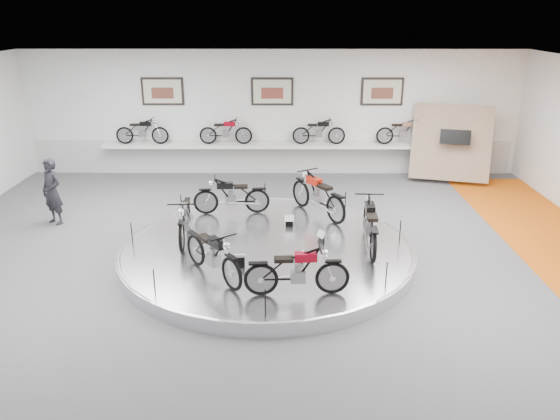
{
  "coord_description": "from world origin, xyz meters",
  "views": [
    {
      "loc": [
        0.35,
        -10.63,
        5.13
      ],
      "look_at": [
        0.28,
        0.6,
        1.01
      ],
      "focal_mm": 35.0,
      "sensor_mm": 36.0,
      "label": 1
    }
  ],
  "objects_px": {
    "bike_d": "(213,253)",
    "bike_f": "(370,224)",
    "bike_c": "(184,219)",
    "bike_e": "(297,271)",
    "bike_b": "(231,195)",
    "display_platform": "(267,251)",
    "bike_a": "(318,194)",
    "shelf": "(272,146)",
    "visitor": "(52,192)"
  },
  "relations": [
    {
      "from": "bike_d",
      "to": "bike_b",
      "type": "bearing_deg",
      "value": 141.55
    },
    {
      "from": "shelf",
      "to": "bike_b",
      "type": "xyz_separation_m",
      "value": [
        -0.94,
        -4.42,
        -0.22
      ]
    },
    {
      "from": "shelf",
      "to": "bike_f",
      "type": "height_order",
      "value": "bike_f"
    },
    {
      "from": "display_platform",
      "to": "bike_e",
      "type": "distance_m",
      "value": 2.36
    },
    {
      "from": "shelf",
      "to": "bike_d",
      "type": "bearing_deg",
      "value": -97.09
    },
    {
      "from": "bike_e",
      "to": "bike_b",
      "type": "bearing_deg",
      "value": 106.98
    },
    {
      "from": "bike_c",
      "to": "bike_d",
      "type": "relative_size",
      "value": 1.03
    },
    {
      "from": "bike_a",
      "to": "bike_c",
      "type": "bearing_deg",
      "value": 84.72
    },
    {
      "from": "bike_a",
      "to": "bike_b",
      "type": "height_order",
      "value": "bike_a"
    },
    {
      "from": "bike_e",
      "to": "shelf",
      "type": "bearing_deg",
      "value": 90.72
    },
    {
      "from": "bike_d",
      "to": "visitor",
      "type": "height_order",
      "value": "visitor"
    },
    {
      "from": "display_platform",
      "to": "shelf",
      "type": "bearing_deg",
      "value": 90.0
    },
    {
      "from": "bike_b",
      "to": "visitor",
      "type": "height_order",
      "value": "visitor"
    },
    {
      "from": "bike_d",
      "to": "bike_e",
      "type": "bearing_deg",
      "value": 28.87
    },
    {
      "from": "bike_a",
      "to": "bike_e",
      "type": "distance_m",
      "value": 4.14
    },
    {
      "from": "bike_b",
      "to": "visitor",
      "type": "xyz_separation_m",
      "value": [
        -4.52,
        0.07,
        0.07
      ]
    },
    {
      "from": "display_platform",
      "to": "visitor",
      "type": "bearing_deg",
      "value": 159.42
    },
    {
      "from": "shelf",
      "to": "bike_e",
      "type": "xyz_separation_m",
      "value": [
        0.6,
        -8.59,
        -0.23
      ]
    },
    {
      "from": "bike_a",
      "to": "visitor",
      "type": "bearing_deg",
      "value": 55.67
    },
    {
      "from": "bike_e",
      "to": "visitor",
      "type": "distance_m",
      "value": 7.4
    },
    {
      "from": "bike_d",
      "to": "bike_f",
      "type": "height_order",
      "value": "bike_f"
    },
    {
      "from": "display_platform",
      "to": "bike_b",
      "type": "xyz_separation_m",
      "value": [
        -0.94,
        1.98,
        0.63
      ]
    },
    {
      "from": "display_platform",
      "to": "bike_f",
      "type": "relative_size",
      "value": 3.47
    },
    {
      "from": "bike_a",
      "to": "bike_f",
      "type": "bearing_deg",
      "value": 173.41
    },
    {
      "from": "shelf",
      "to": "display_platform",
      "type": "bearing_deg",
      "value": -90.0
    },
    {
      "from": "bike_f",
      "to": "bike_d",
      "type": "bearing_deg",
      "value": 116.59
    },
    {
      "from": "display_platform",
      "to": "shelf",
      "type": "relative_size",
      "value": 0.58
    },
    {
      "from": "bike_a",
      "to": "bike_c",
      "type": "xyz_separation_m",
      "value": [
        -3.05,
        -1.6,
        -0.04
      ]
    },
    {
      "from": "display_platform",
      "to": "bike_a",
      "type": "height_order",
      "value": "bike_a"
    },
    {
      "from": "bike_a",
      "to": "bike_f",
      "type": "height_order",
      "value": "bike_f"
    },
    {
      "from": "bike_c",
      "to": "bike_e",
      "type": "distance_m",
      "value": 3.48
    },
    {
      "from": "bike_b",
      "to": "display_platform",
      "type": "bearing_deg",
      "value": 111.21
    },
    {
      "from": "bike_c",
      "to": "bike_d",
      "type": "height_order",
      "value": "bike_c"
    },
    {
      "from": "display_platform",
      "to": "bike_e",
      "type": "xyz_separation_m",
      "value": [
        0.6,
        -2.19,
        0.62
      ]
    },
    {
      "from": "bike_e",
      "to": "bike_f",
      "type": "xyz_separation_m",
      "value": [
        1.61,
        2.09,
        0.07
      ]
    },
    {
      "from": "shelf",
      "to": "bike_d",
      "type": "distance_m",
      "value": 7.97
    },
    {
      "from": "bike_a",
      "to": "bike_b",
      "type": "distance_m",
      "value": 2.16
    },
    {
      "from": "bike_d",
      "to": "visitor",
      "type": "distance_m",
      "value": 5.72
    },
    {
      "from": "bike_d",
      "to": "bike_f",
      "type": "distance_m",
      "value": 3.49
    },
    {
      "from": "bike_c",
      "to": "display_platform",
      "type": "bearing_deg",
      "value": 76.63
    },
    {
      "from": "bike_e",
      "to": "bike_c",
      "type": "bearing_deg",
      "value": 131.05
    },
    {
      "from": "bike_b",
      "to": "bike_f",
      "type": "xyz_separation_m",
      "value": [
        3.15,
        -2.09,
        0.07
      ]
    },
    {
      "from": "bike_c",
      "to": "bike_e",
      "type": "xyz_separation_m",
      "value": [
        2.43,
        -2.49,
        -0.03
      ]
    },
    {
      "from": "bike_a",
      "to": "bike_e",
      "type": "relative_size",
      "value": 1.14
    },
    {
      "from": "bike_f",
      "to": "display_platform",
      "type": "bearing_deg",
      "value": 90.15
    },
    {
      "from": "bike_d",
      "to": "bike_f",
      "type": "xyz_separation_m",
      "value": [
        3.19,
        1.41,
        0.05
      ]
    },
    {
      "from": "bike_f",
      "to": "visitor",
      "type": "xyz_separation_m",
      "value": [
        -7.67,
        2.15,
        0.01
      ]
    },
    {
      "from": "display_platform",
      "to": "bike_e",
      "type": "height_order",
      "value": "bike_e"
    },
    {
      "from": "shelf",
      "to": "visitor",
      "type": "bearing_deg",
      "value": -141.44
    },
    {
      "from": "visitor",
      "to": "bike_e",
      "type": "bearing_deg",
      "value": -4.03
    }
  ]
}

